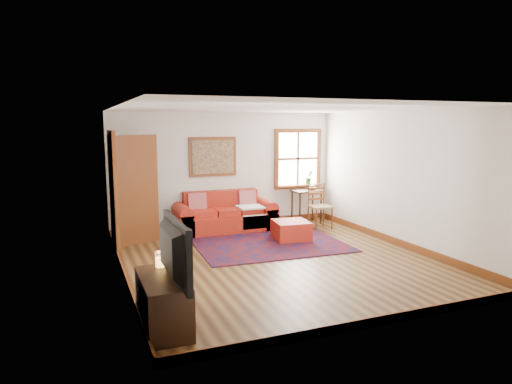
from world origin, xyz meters
name	(u,v)px	position (x,y,z in m)	size (l,w,h in m)	color
ground	(277,259)	(0.00, 0.00, 0.00)	(5.50, 5.50, 0.00)	#3A220F
room_envelope	(278,161)	(0.00, 0.02, 1.65)	(5.04, 5.54, 2.52)	silver
window	(299,165)	(1.78, 2.70, 1.31)	(1.18, 0.20, 1.38)	white
doorway	(127,189)	(-2.21, 1.78, 1.07)	(0.89, 1.08, 2.14)	black
framed_artwork	(213,157)	(-0.30, 2.71, 1.55)	(1.05, 0.07, 0.85)	brown
persian_rug	(268,243)	(0.26, 0.99, 0.01)	(2.74, 2.19, 0.02)	#560C0E
red_leather_sofa	(225,218)	(-0.17, 2.34, 0.27)	(2.11, 0.87, 0.83)	#AC2416
red_ottoman	(291,230)	(0.79, 1.09, 0.19)	(0.66, 0.66, 0.37)	#AC2416
side_table	(307,196)	(1.79, 2.34, 0.64)	(0.64, 0.48, 0.76)	#311C10
ladder_back_chair	(319,204)	(1.82, 1.83, 0.52)	(0.45, 0.42, 0.95)	tan
media_cabinet	(163,302)	(-2.25, -1.86, 0.29)	(0.47, 1.05, 0.58)	#311C10
television	(166,251)	(-2.23, -2.00, 0.92)	(1.17, 0.15, 0.68)	black
candle_hurricane	(160,260)	(-2.20, -1.47, 0.66)	(0.12, 0.12, 0.18)	silver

